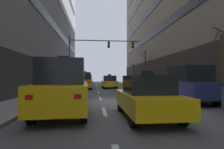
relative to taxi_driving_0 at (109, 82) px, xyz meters
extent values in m
plane|color=#515156|center=(-0.06, -13.81, -0.86)|extent=(120.00, 120.00, 0.00)
cube|color=gray|center=(-6.13, -13.81, -0.79)|extent=(2.58, 80.00, 0.14)
cube|color=gray|center=(6.01, -13.81, -0.79)|extent=(2.58, 80.00, 0.14)
cube|color=silver|center=(-1.66, -16.81, -0.86)|extent=(0.16, 2.00, 0.01)
cube|color=silver|center=(-1.66, -11.81, -0.86)|extent=(0.16, 2.00, 0.01)
cube|color=silver|center=(-1.66, -6.81, -0.86)|extent=(0.16, 2.00, 0.01)
cube|color=silver|center=(-1.66, -1.81, -0.86)|extent=(0.16, 2.00, 0.01)
cube|color=silver|center=(-1.66, 3.19, -0.86)|extent=(0.16, 2.00, 0.01)
cube|color=silver|center=(-1.66, 8.19, -0.86)|extent=(0.16, 2.00, 0.01)
cube|color=silver|center=(-1.66, 13.19, -0.86)|extent=(0.16, 2.00, 0.01)
cube|color=silver|center=(-1.66, 18.19, -0.86)|extent=(0.16, 2.00, 0.01)
cube|color=silver|center=(1.53, -16.81, -0.86)|extent=(0.16, 2.00, 0.01)
cube|color=silver|center=(1.53, -11.81, -0.86)|extent=(0.16, 2.00, 0.01)
cube|color=silver|center=(1.53, -6.81, -0.86)|extent=(0.16, 2.00, 0.01)
cube|color=silver|center=(1.53, -1.81, -0.86)|extent=(0.16, 2.00, 0.01)
cube|color=silver|center=(1.53, 3.19, -0.86)|extent=(0.16, 2.00, 0.01)
cube|color=silver|center=(1.53, 8.19, -0.86)|extent=(0.16, 2.00, 0.01)
cube|color=silver|center=(1.53, 13.19, -0.86)|extent=(0.16, 2.00, 0.01)
cube|color=silver|center=(1.53, 18.19, -0.86)|extent=(0.16, 2.00, 0.01)
cylinder|color=black|center=(-0.87, 1.48, -0.51)|extent=(0.24, 0.70, 0.70)
cylinder|color=black|center=(0.83, 1.50, -0.51)|extent=(0.24, 0.70, 0.70)
cylinder|color=black|center=(-0.83, -1.38, -0.51)|extent=(0.24, 0.70, 0.70)
cylinder|color=black|center=(0.86, -1.36, -0.51)|extent=(0.24, 0.70, 0.70)
cube|color=yellow|center=(0.00, 0.06, -0.17)|extent=(2.01, 4.69, 0.68)
cube|color=black|center=(0.00, -0.15, 0.52)|extent=(1.72, 2.03, 0.72)
cube|color=white|center=(-0.71, 2.34, -0.06)|extent=(0.21, 0.09, 0.15)
cube|color=red|center=(-0.65, -2.24, -0.06)|extent=(0.21, 0.09, 0.15)
cube|color=white|center=(0.65, 2.36, -0.06)|extent=(0.21, 0.09, 0.15)
cube|color=red|center=(0.71, -2.22, -0.06)|extent=(0.21, 0.09, 0.15)
cube|color=black|center=(0.00, -0.15, 0.98)|extent=(0.47, 0.22, 0.19)
cylinder|color=black|center=(-4.19, -0.20, -0.53)|extent=(0.24, 0.67, 0.67)
cylinder|color=black|center=(-2.57, -0.17, -0.53)|extent=(0.24, 0.67, 0.67)
cylinder|color=black|center=(-4.13, -2.93, -0.53)|extent=(0.24, 0.67, 0.67)
cylinder|color=black|center=(-2.51, -2.90, -0.53)|extent=(0.24, 0.67, 0.67)
cube|color=yellow|center=(-3.35, -1.55, -0.07)|extent=(1.96, 4.49, 0.91)
cube|color=black|center=(-3.35, -1.55, 0.84)|extent=(1.68, 2.66, 0.91)
cube|color=white|center=(-4.05, 0.62, 0.09)|extent=(0.20, 0.09, 0.14)
cube|color=red|center=(-3.95, -3.75, 0.09)|extent=(0.20, 0.09, 0.14)
cube|color=white|center=(-2.75, 0.65, 0.09)|extent=(0.20, 0.09, 0.14)
cube|color=red|center=(-2.65, -3.72, 0.09)|extent=(0.20, 0.09, 0.14)
cube|color=black|center=(-3.35, -1.55, 1.38)|extent=(0.45, 0.21, 0.18)
cylinder|color=black|center=(-4.24, -16.03, -0.52)|extent=(0.26, 0.69, 0.68)
cylinder|color=black|center=(-2.59, -15.95, -0.52)|extent=(0.26, 0.69, 0.68)
cylinder|color=black|center=(-4.11, -18.82, -0.52)|extent=(0.26, 0.69, 0.68)
cylinder|color=black|center=(-2.46, -18.74, -0.52)|extent=(0.26, 0.69, 0.68)
cube|color=yellow|center=(-3.35, -17.38, -0.06)|extent=(2.11, 4.63, 0.93)
cube|color=black|center=(-3.35, -17.38, 0.87)|extent=(1.78, 2.76, 0.93)
cube|color=white|center=(-4.12, -15.18, 0.11)|extent=(0.21, 0.09, 0.14)
cube|color=red|center=(-3.91, -19.65, 0.11)|extent=(0.21, 0.09, 0.14)
cube|color=white|center=(-2.79, -15.12, 0.11)|extent=(0.21, 0.09, 0.14)
cube|color=red|center=(-2.58, -19.59, 0.11)|extent=(0.21, 0.09, 0.14)
cube|color=black|center=(-3.35, -17.38, 1.43)|extent=(0.46, 0.23, 0.19)
cylinder|color=black|center=(-0.93, -16.89, -0.55)|extent=(0.21, 0.64, 0.64)
cylinder|color=black|center=(0.61, -16.89, -0.55)|extent=(0.21, 0.64, 0.64)
cylinder|color=black|center=(-0.93, -19.49, -0.55)|extent=(0.21, 0.64, 0.64)
cylinder|color=black|center=(0.61, -19.49, -0.55)|extent=(0.21, 0.64, 0.64)
cube|color=yellow|center=(-0.16, -18.19, -0.24)|extent=(1.78, 4.24, 0.62)
cube|color=black|center=(-0.16, -18.38, 0.40)|extent=(1.54, 1.83, 0.65)
cube|color=white|center=(-0.78, -16.11, -0.13)|extent=(0.19, 0.08, 0.13)
cube|color=red|center=(-0.77, -20.27, -0.13)|extent=(0.19, 0.08, 0.13)
cube|color=white|center=(0.46, -16.11, -0.13)|extent=(0.19, 0.08, 0.13)
cube|color=red|center=(0.47, -20.26, -0.13)|extent=(0.19, 0.08, 0.13)
cube|color=black|center=(-0.16, -18.38, 0.81)|extent=(0.42, 0.19, 0.17)
cylinder|color=black|center=(-4.11, 9.97, -0.55)|extent=(0.22, 0.64, 0.63)
cylinder|color=black|center=(-2.57, 9.99, -0.55)|extent=(0.22, 0.64, 0.63)
cylinder|color=black|center=(-4.07, 7.38, -0.55)|extent=(0.22, 0.64, 0.63)
cylinder|color=black|center=(-2.53, 7.41, -0.55)|extent=(0.22, 0.64, 0.63)
cube|color=#474C51|center=(-3.32, 8.69, -0.11)|extent=(1.83, 4.25, 0.86)
cube|color=black|center=(-3.32, 8.69, 0.75)|extent=(1.57, 2.52, 0.86)
cube|color=white|center=(-3.97, 10.75, 0.04)|extent=(0.19, 0.08, 0.13)
cube|color=red|center=(-3.90, 6.61, 0.04)|extent=(0.19, 0.08, 0.13)
cube|color=white|center=(-2.73, 10.77, 0.04)|extent=(0.19, 0.08, 0.13)
cube|color=red|center=(-2.67, 6.63, 0.04)|extent=(0.19, 0.08, 0.13)
cylinder|color=black|center=(2.85, -12.93, -0.52)|extent=(0.23, 0.68, 0.68)
cylinder|color=black|center=(4.50, -12.94, -0.52)|extent=(0.23, 0.68, 0.68)
cylinder|color=black|center=(2.84, -15.72, -0.52)|extent=(0.23, 0.68, 0.68)
cylinder|color=black|center=(4.49, -15.73, -0.52)|extent=(0.23, 0.68, 0.68)
cube|color=navy|center=(3.67, -14.33, -0.06)|extent=(1.92, 4.55, 0.93)
cube|color=black|center=(3.67, -14.33, 0.87)|extent=(1.66, 2.69, 0.93)
cube|color=white|center=(3.01, -12.10, 0.10)|extent=(0.21, 0.08, 0.14)
cube|color=red|center=(2.99, -16.55, 0.10)|extent=(0.21, 0.08, 0.14)
cube|color=white|center=(4.34, -12.10, 0.10)|extent=(0.21, 0.08, 0.14)
cylinder|color=#4C4C51|center=(-5.24, -1.49, 2.68)|extent=(0.18, 0.18, 6.80)
cylinder|color=#4C4C51|center=(-0.66, -1.49, 5.43)|extent=(9.16, 0.12, 0.12)
cube|color=black|center=(-0.20, -1.49, 4.91)|extent=(0.28, 0.24, 0.84)
sphere|color=#4B0704|center=(-0.20, -1.63, 5.17)|extent=(0.17, 0.17, 0.17)
sphere|color=orange|center=(-0.20, -1.63, 4.91)|extent=(0.17, 0.17, 0.17)
sphere|color=#073E10|center=(-0.20, -1.63, 4.65)|extent=(0.17, 0.17, 0.17)
cube|color=black|center=(3.00, -1.49, 4.91)|extent=(0.28, 0.24, 0.84)
sphere|color=#4B0704|center=(3.00, -1.63, 5.17)|extent=(0.17, 0.17, 0.17)
sphere|color=orange|center=(3.00, -1.63, 4.91)|extent=(0.17, 0.17, 0.17)
sphere|color=#073E10|center=(3.00, -1.63, 4.65)|extent=(0.17, 0.17, 0.17)
cylinder|color=#4C3823|center=(5.75, -14.57, 1.29)|extent=(0.31, 0.31, 4.02)
cylinder|color=#42301E|center=(5.54, -14.24, 3.16)|extent=(0.74, 0.50, 1.11)
cylinder|color=#42301E|center=(5.97, -14.17, 2.87)|extent=(0.88, 0.53, 1.10)
cylinder|color=#4C3823|center=(5.75, 10.50, 1.34)|extent=(0.25, 0.25, 4.13)
cylinder|color=#42301E|center=(5.10, 9.97, 3.50)|extent=(1.12, 1.37, 1.21)
cylinder|color=#42301E|center=(5.21, 9.78, 2.87)|extent=(1.50, 1.16, 1.25)
cylinder|color=#42301E|center=(5.10, 10.45, 3.07)|extent=(0.17, 1.34, 0.90)
cylinder|color=#4C3823|center=(5.75, 2.17, 2.02)|extent=(0.23, 0.23, 5.49)
cylinder|color=#42301E|center=(5.25, 1.88, 3.92)|extent=(0.66, 1.08, 1.16)
cylinder|color=#42301E|center=(6.49, 2.43, 3.41)|extent=(0.60, 1.54, 1.07)
cylinder|color=#42301E|center=(6.43, 2.11, 4.13)|extent=(0.19, 1.40, 0.94)
cylinder|color=#42301E|center=(5.31, 2.28, 4.55)|extent=(0.29, 0.95, 1.10)
camera|label=1|loc=(-2.12, -24.89, 0.66)|focal=28.94mm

